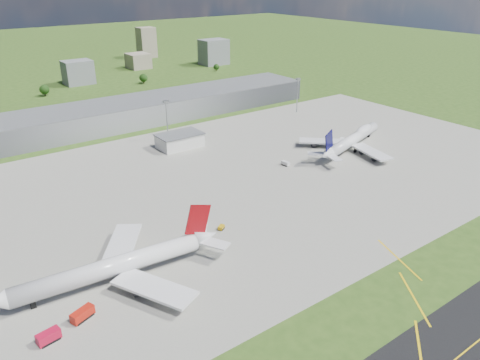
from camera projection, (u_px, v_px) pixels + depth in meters
ground at (131, 130)px, 316.87m from camera, size 1400.00×1400.00×0.00m
apron at (238, 179)px, 241.35m from camera, size 360.00×190.00×0.08m
terminal at (120, 114)px, 324.85m from camera, size 300.00×42.00×15.00m
ops_building at (180, 141)px, 283.87m from camera, size 26.00×16.00×8.00m
mast_center at (167, 113)px, 289.32m from camera, size 3.50×2.00×25.90m
mast_east at (298, 89)px, 348.81m from camera, size 3.50×2.00×25.90m
airliner_red_twin at (119, 266)px, 160.21m from camera, size 78.80×61.21×21.61m
airliner_blue_quad at (353, 139)px, 281.63m from camera, size 74.43×57.12×19.89m
fire_truck at (83, 315)px, 143.49m from camera, size 8.08×5.37×3.38m
crash_tender at (49, 337)px, 134.62m from camera, size 7.04×3.94×3.46m
tug_yellow at (221, 228)px, 193.84m from camera, size 3.78×3.33×1.67m
van_white_near at (285, 164)px, 257.58m from camera, size 2.77×5.00×2.44m
van_white_far at (342, 140)px, 292.89m from camera, size 5.33×4.22×2.50m
bldg_c at (78, 72)px, 440.91m from camera, size 26.00×20.00×22.00m
bldg_ce at (138, 61)px, 514.83m from camera, size 22.00×24.00×16.00m
bldg_e at (214, 52)px, 533.58m from camera, size 30.00×22.00×28.00m
bldg_tall_e at (146, 42)px, 576.52m from camera, size 20.00×18.00×36.00m
tree_c at (44, 90)px, 399.31m from camera, size 8.10×8.10×9.90m
tree_e at (143, 78)px, 444.44m from camera, size 7.65×7.65×9.35m
tree_far_e at (216, 67)px, 500.88m from camera, size 6.30×6.30×7.70m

